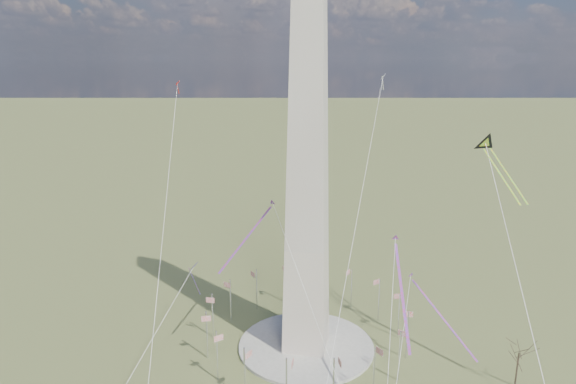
# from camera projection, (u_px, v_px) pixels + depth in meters

# --- Properties ---
(ground) EXTENTS (2000.00, 2000.00, 0.00)m
(ground) POSITION_uv_depth(u_px,v_px,m) (306.00, 347.00, 136.96)
(ground) COLOR brown
(ground) RESTS_ON ground
(plaza) EXTENTS (36.00, 36.00, 0.80)m
(plaza) POSITION_uv_depth(u_px,v_px,m) (306.00, 346.00, 136.86)
(plaza) COLOR #B2AEA2
(plaza) RESTS_ON ground
(washington_monument) EXTENTS (15.56, 15.56, 100.00)m
(washington_monument) POSITION_uv_depth(u_px,v_px,m) (308.00, 172.00, 124.85)
(washington_monument) COLOR beige
(washington_monument) RESTS_ON plaza
(flagpole_ring) EXTENTS (54.40, 54.40, 13.00)m
(flagpole_ring) POSITION_uv_depth(u_px,v_px,m) (306.00, 323.00, 135.12)
(flagpole_ring) COLOR silver
(flagpole_ring) RESTS_ON ground
(tree_near) EXTENTS (7.56, 7.56, 13.22)m
(tree_near) POSITION_uv_depth(u_px,v_px,m) (519.00, 351.00, 118.27)
(tree_near) COLOR #402E26
(tree_near) RESTS_ON ground
(kite_delta_black) EXTENTS (11.38, 16.79, 14.02)m
(kite_delta_black) POSITION_uv_depth(u_px,v_px,m) (488.00, 147.00, 122.47)
(kite_delta_black) COLOR black
(kite_delta_black) RESTS_ON ground
(kite_diamond_purple) EXTENTS (2.31, 3.51, 10.56)m
(kite_diamond_purple) POSITION_uv_depth(u_px,v_px,m) (194.00, 270.00, 145.09)
(kite_diamond_purple) COLOR navy
(kite_diamond_purple) RESTS_ON ground
(kite_streamer_left) EXTENTS (5.05, 24.30, 16.74)m
(kite_streamer_left) POSITION_uv_depth(u_px,v_px,m) (400.00, 274.00, 112.52)
(kite_streamer_left) COLOR red
(kite_streamer_left) RESTS_ON ground
(kite_streamer_mid) EXTENTS (10.36, 18.74, 14.02)m
(kite_streamer_mid) POSITION_uv_depth(u_px,v_px,m) (254.00, 227.00, 128.70)
(kite_streamer_mid) COLOR red
(kite_streamer_mid) RESTS_ON ground
(kite_streamer_right) EXTENTS (17.63, 16.86, 15.82)m
(kite_streamer_right) POSITION_uv_depth(u_px,v_px,m) (432.00, 304.00, 134.17)
(kite_streamer_right) COLOR red
(kite_streamer_right) RESTS_ON ground
(kite_small_red) EXTENTS (1.48, 1.37, 4.11)m
(kite_small_red) POSITION_uv_depth(u_px,v_px,m) (178.00, 84.00, 156.36)
(kite_small_red) COLOR red
(kite_small_red) RESTS_ON ground
(kite_small_white) EXTENTS (1.30, 2.16, 5.03)m
(kite_small_white) POSITION_uv_depth(u_px,v_px,m) (383.00, 78.00, 156.33)
(kite_small_white) COLOR silver
(kite_small_white) RESTS_ON ground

